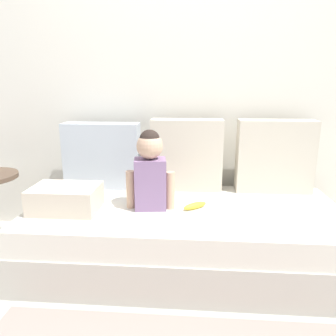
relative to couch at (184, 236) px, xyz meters
name	(u,v)px	position (x,y,z in m)	size (l,w,h in m)	color
ground_plane	(184,262)	(0.00, 0.00, -0.20)	(12.00, 12.00, 0.00)	#B2ADA3
back_wall	(189,64)	(0.00, 0.59, 1.09)	(5.20, 0.10, 2.58)	silver
couch	(184,236)	(0.00, 0.00, 0.00)	(2.00, 0.92, 0.40)	beige
throw_pillow_left	(102,156)	(-0.62, 0.36, 0.44)	(0.55, 0.16, 0.48)	#B2BCC6
throw_pillow_center	(187,155)	(0.00, 0.36, 0.46)	(0.51, 0.16, 0.51)	beige
throw_pillow_right	(275,156)	(0.62, 0.36, 0.46)	(0.53, 0.16, 0.51)	beige
toddler	(150,170)	(-0.21, -0.03, 0.45)	(0.30, 0.17, 0.49)	gray
banana	(195,206)	(0.06, -0.03, 0.22)	(0.17, 0.04, 0.04)	yellow
folded_blanket	(66,198)	(-0.72, -0.12, 0.28)	(0.40, 0.28, 0.15)	beige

